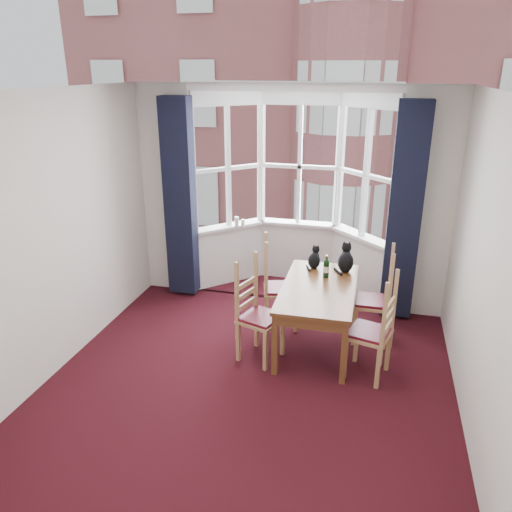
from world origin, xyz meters
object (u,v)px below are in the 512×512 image
(chair_left_far, at_px, (273,290))
(chair_left_near, at_px, (254,317))
(dining_table, at_px, (319,293))
(candle_short, at_px, (243,223))
(wine_bottle, at_px, (326,268))
(chair_right_far, at_px, (380,303))
(candle_tall, at_px, (237,221))
(cat_right, at_px, (346,260))
(cat_left, at_px, (314,259))
(chair_right_near, at_px, (378,336))

(chair_left_far, bearing_deg, chair_left_near, -94.48)
(dining_table, distance_m, candle_short, 1.98)
(wine_bottle, bearing_deg, chair_right_far, -1.27)
(candle_tall, xyz_separation_m, candle_short, (0.08, 0.03, -0.02))
(dining_table, xyz_separation_m, candle_tall, (-1.36, 1.46, 0.30))
(chair_left_far, height_order, wine_bottle, wine_bottle)
(cat_right, bearing_deg, chair_left_near, -133.80)
(chair_right_far, bearing_deg, dining_table, -158.41)
(chair_left_near, height_order, cat_right, cat_right)
(candle_tall, bearing_deg, cat_left, -36.73)
(cat_right, bearing_deg, wine_bottle, -129.81)
(chair_right_near, bearing_deg, cat_right, 112.45)
(chair_left_far, bearing_deg, cat_left, 24.82)
(wine_bottle, bearing_deg, candle_tall, 140.03)
(cat_right, height_order, candle_tall, cat_right)
(chair_left_far, distance_m, chair_right_far, 1.25)
(cat_right, bearing_deg, candle_tall, 149.66)
(cat_right, bearing_deg, chair_right_far, -30.45)
(chair_left_near, relative_size, candle_tall, 6.80)
(wine_bottle, bearing_deg, cat_right, 50.19)
(chair_left_near, xyz_separation_m, chair_right_near, (1.30, -0.10, 0.00))
(chair_right_near, distance_m, cat_right, 1.16)
(dining_table, distance_m, chair_left_near, 0.77)
(cat_left, bearing_deg, chair_right_far, -18.70)
(wine_bottle, height_order, candle_tall, candle_tall)
(cat_left, bearing_deg, chair_right_near, -52.60)
(chair_right_far, bearing_deg, cat_right, 149.55)
(chair_right_near, xyz_separation_m, cat_right, (-0.42, 1.01, 0.38))
(candle_tall, bearing_deg, dining_table, -46.93)
(dining_table, relative_size, chair_right_far, 1.62)
(chair_left_far, bearing_deg, candle_tall, 124.63)
(chair_left_near, height_order, chair_left_far, same)
(chair_left_far, xyz_separation_m, chair_right_near, (1.24, -0.82, 0.00))
(cat_left, relative_size, wine_bottle, 1.04)
(candle_short, bearing_deg, wine_bottle, -42.43)
(chair_left_far, height_order, candle_tall, candle_tall)
(dining_table, bearing_deg, cat_left, 103.48)
(cat_left, bearing_deg, wine_bottle, -56.33)
(cat_left, distance_m, candle_short, 1.49)
(candle_tall, bearing_deg, candle_short, 19.69)
(chair_right_near, distance_m, wine_bottle, 1.06)
(chair_right_near, relative_size, candle_tall, 6.80)
(chair_left_far, relative_size, chair_right_far, 1.00)
(cat_left, distance_m, wine_bottle, 0.31)
(cat_right, bearing_deg, chair_right_near, -67.55)
(chair_left_near, xyz_separation_m, wine_bottle, (0.68, 0.68, 0.37))
(candle_tall, distance_m, candle_short, 0.09)
(chair_right_near, relative_size, cat_right, 2.58)
(chair_right_near, distance_m, chair_right_far, 0.76)
(chair_left_far, height_order, chair_right_near, same)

